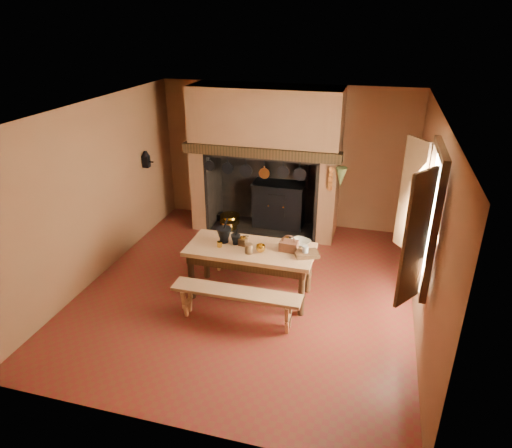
# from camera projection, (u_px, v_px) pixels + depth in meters

# --- Properties ---
(floor) EXTENTS (5.50, 5.50, 0.00)m
(floor) POSITION_uv_depth(u_px,v_px,m) (248.00, 289.00, 7.21)
(floor) COLOR maroon
(floor) RESTS_ON ground
(ceiling) EXTENTS (5.50, 5.50, 0.00)m
(ceiling) POSITION_uv_depth(u_px,v_px,m) (246.00, 110.00, 6.04)
(ceiling) COLOR silver
(ceiling) RESTS_ON back_wall
(back_wall) EXTENTS (5.00, 0.02, 2.80)m
(back_wall) POSITION_uv_depth(u_px,v_px,m) (286.00, 156.00, 9.04)
(back_wall) COLOR brown
(back_wall) RESTS_ON floor
(wall_left) EXTENTS (0.02, 5.50, 2.80)m
(wall_left) POSITION_uv_depth(u_px,v_px,m) (96.00, 192.00, 7.22)
(wall_left) COLOR brown
(wall_left) RESTS_ON floor
(wall_right) EXTENTS (0.02, 5.50, 2.80)m
(wall_right) POSITION_uv_depth(u_px,v_px,m) (428.00, 227.00, 6.03)
(wall_right) COLOR brown
(wall_right) RESTS_ON floor
(wall_front) EXTENTS (5.00, 0.02, 2.80)m
(wall_front) POSITION_uv_depth(u_px,v_px,m) (164.00, 318.00, 4.22)
(wall_front) COLOR brown
(wall_front) RESTS_ON floor
(chimney_breast) EXTENTS (2.95, 0.96, 2.80)m
(chimney_breast) POSITION_uv_depth(u_px,v_px,m) (266.00, 140.00, 8.55)
(chimney_breast) COLOR brown
(chimney_breast) RESTS_ON floor
(iron_range) EXTENTS (1.12, 0.55, 1.60)m
(iron_range) POSITION_uv_depth(u_px,v_px,m) (279.00, 204.00, 9.17)
(iron_range) COLOR black
(iron_range) RESTS_ON floor
(hearth_pans) EXTENTS (0.51, 0.62, 0.20)m
(hearth_pans) POSITION_uv_depth(u_px,v_px,m) (229.00, 221.00, 9.37)
(hearth_pans) COLOR gold
(hearth_pans) RESTS_ON floor
(hanging_pans) EXTENTS (1.92, 0.29, 0.27)m
(hanging_pans) POSITION_uv_depth(u_px,v_px,m) (257.00, 171.00, 8.31)
(hanging_pans) COLOR black
(hanging_pans) RESTS_ON chimney_breast
(onion_string) EXTENTS (0.12, 0.10, 0.46)m
(onion_string) POSITION_uv_depth(u_px,v_px,m) (330.00, 179.00, 7.99)
(onion_string) COLOR #A84D1F
(onion_string) RESTS_ON chimney_breast
(herb_bunch) EXTENTS (0.20, 0.20, 0.35)m
(herb_bunch) POSITION_uv_depth(u_px,v_px,m) (341.00, 177.00, 7.92)
(herb_bunch) COLOR #53602D
(herb_bunch) RESTS_ON chimney_breast
(window) EXTENTS (0.39, 1.75, 1.76)m
(window) POSITION_uv_depth(u_px,v_px,m) (421.00, 216.00, 5.59)
(window) COLOR white
(window) RESTS_ON wall_right
(wall_coffee_mill) EXTENTS (0.23, 0.16, 0.31)m
(wall_coffee_mill) POSITION_uv_depth(u_px,v_px,m) (146.00, 158.00, 8.51)
(wall_coffee_mill) COLOR black
(wall_coffee_mill) RESTS_ON wall_left
(work_table) EXTENTS (1.89, 0.84, 0.82)m
(work_table) POSITION_uv_depth(u_px,v_px,m) (250.00, 255.00, 6.80)
(work_table) COLOR tan
(work_table) RESTS_ON floor
(bench_front) EXTENTS (1.82, 0.32, 0.51)m
(bench_front) POSITION_uv_depth(u_px,v_px,m) (236.00, 299.00, 6.29)
(bench_front) COLOR tan
(bench_front) RESTS_ON floor
(bench_back) EXTENTS (1.77, 0.31, 0.50)m
(bench_back) POSITION_uv_depth(u_px,v_px,m) (261.00, 254.00, 7.48)
(bench_back) COLOR tan
(bench_back) RESTS_ON floor
(mortar_large) EXTENTS (0.23, 0.23, 0.39)m
(mortar_large) POSITION_uv_depth(u_px,v_px,m) (224.00, 234.00, 6.86)
(mortar_large) COLOR black
(mortar_large) RESTS_ON work_table
(mortar_small) EXTENTS (0.15, 0.15, 0.26)m
(mortar_small) POSITION_uv_depth(u_px,v_px,m) (236.00, 239.00, 6.81)
(mortar_small) COLOR black
(mortar_small) RESTS_ON work_table
(coffee_grinder) EXTENTS (0.16, 0.13, 0.17)m
(coffee_grinder) POSITION_uv_depth(u_px,v_px,m) (243.00, 241.00, 6.79)
(coffee_grinder) COLOR #3C2413
(coffee_grinder) RESTS_ON work_table
(brass_mug_a) EXTENTS (0.09, 0.09, 0.09)m
(brass_mug_a) POSITION_uv_depth(u_px,v_px,m) (220.00, 244.00, 6.75)
(brass_mug_a) COLOR gold
(brass_mug_a) RESTS_ON work_table
(brass_mug_b) EXTENTS (0.09, 0.09, 0.08)m
(brass_mug_b) POSITION_uv_depth(u_px,v_px,m) (287.00, 240.00, 6.89)
(brass_mug_b) COLOR gold
(brass_mug_b) RESTS_ON work_table
(mixing_bowl) EXTENTS (0.40, 0.40, 0.07)m
(mixing_bowl) POSITION_uv_depth(u_px,v_px,m) (300.00, 243.00, 6.80)
(mixing_bowl) COLOR #BCB091
(mixing_bowl) RESTS_ON work_table
(stoneware_crock) EXTENTS (0.12, 0.12, 0.14)m
(stoneware_crock) POSITION_uv_depth(u_px,v_px,m) (249.00, 249.00, 6.56)
(stoneware_crock) COLOR #50341D
(stoneware_crock) RESTS_ON work_table
(glass_jar) EXTENTS (0.11, 0.11, 0.15)m
(glass_jar) POSITION_uv_depth(u_px,v_px,m) (305.00, 251.00, 6.48)
(glass_jar) COLOR beige
(glass_jar) RESTS_ON work_table
(wicker_basket) EXTENTS (0.27, 0.21, 0.25)m
(wicker_basket) POSITION_uv_depth(u_px,v_px,m) (289.00, 245.00, 6.63)
(wicker_basket) COLOR #4D2617
(wicker_basket) RESTS_ON work_table
(wooden_tray) EXTENTS (0.40, 0.35, 0.06)m
(wooden_tray) POSITION_uv_depth(u_px,v_px,m) (307.00, 254.00, 6.51)
(wooden_tray) COLOR #3C2413
(wooden_tray) RESTS_ON work_table
(brass_cup) EXTENTS (0.17, 0.17, 0.11)m
(brass_cup) POSITION_uv_depth(u_px,v_px,m) (261.00, 248.00, 6.61)
(brass_cup) COLOR gold
(brass_cup) RESTS_ON work_table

